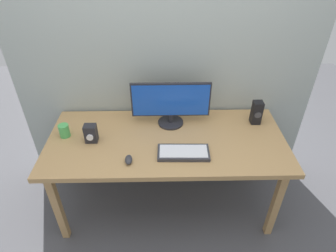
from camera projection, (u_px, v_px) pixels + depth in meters
The scene contains 9 objects.
ground_plane at pixel (167, 202), 2.60m from camera, with size 6.00×6.00×0.00m, color #4C4C51.
wall_back at pixel (165, 18), 2.07m from camera, with size 2.48×0.04×3.00m, color #9EA8A3.
desk at pixel (167, 145), 2.21m from camera, with size 1.79×0.79×0.73m.
monitor at pixel (171, 103), 2.23m from camera, with size 0.61×0.20×0.36m.
keyboard_primary at pixel (183, 152), 2.02m from camera, with size 0.37×0.18×0.03m.
mouse at pixel (129, 160), 1.95m from camera, with size 0.05×0.09×0.04m, color #333338.
speaker_right at pixel (257, 112), 2.29m from camera, with size 0.08×0.08×0.19m.
audio_controller at pixel (91, 133), 2.11m from camera, with size 0.09×0.08×0.14m.
coffee_mug at pixel (64, 131), 2.17m from camera, with size 0.08×0.08×0.10m, color #4CB259.
Camera 1 is at (-0.02, -1.70, 2.08)m, focal length 30.79 mm.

